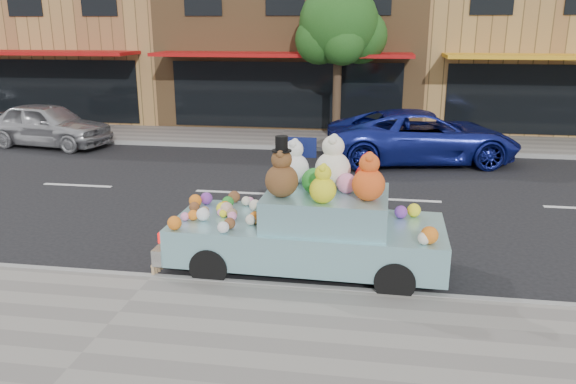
% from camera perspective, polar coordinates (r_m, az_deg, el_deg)
% --- Properties ---
extents(ground, '(120.00, 120.00, 0.00)m').
position_cam_1_polar(ground, '(13.56, -5.67, -0.05)').
color(ground, black).
rests_on(ground, ground).
extents(near_sidewalk, '(60.00, 3.00, 0.12)m').
position_cam_1_polar(near_sidewalk, '(7.89, -17.79, -13.03)').
color(near_sidewalk, gray).
rests_on(near_sidewalk, ground).
extents(far_sidewalk, '(60.00, 3.00, 0.12)m').
position_cam_1_polar(far_sidewalk, '(19.72, -0.96, 5.44)').
color(far_sidewalk, gray).
rests_on(far_sidewalk, ground).
extents(near_kerb, '(60.00, 0.12, 0.13)m').
position_cam_1_polar(near_kerb, '(9.09, -13.61, -8.56)').
color(near_kerb, gray).
rests_on(near_kerb, ground).
extents(far_kerb, '(60.00, 0.12, 0.13)m').
position_cam_1_polar(far_kerb, '(18.28, -1.77, 4.56)').
color(far_kerb, gray).
rests_on(far_kerb, ground).
extents(storefront_left, '(10.00, 9.80, 7.30)m').
position_cam_1_polar(storefront_left, '(27.93, -20.31, 15.12)').
color(storefront_left, '#A67E45').
rests_on(storefront_left, ground).
extents(storefront_mid, '(10.00, 9.80, 7.30)m').
position_cam_1_polar(storefront_mid, '(24.77, 1.25, 16.04)').
color(storefront_mid, olive).
rests_on(storefront_mid, ground).
extents(storefront_right, '(10.00, 9.80, 7.30)m').
position_cam_1_polar(storefront_right, '(25.43, 24.99, 14.58)').
color(storefront_right, '#A67E45').
rests_on(storefront_right, ground).
extents(street_tree, '(3.00, 2.70, 5.22)m').
position_cam_1_polar(street_tree, '(19.16, 5.23, 15.99)').
color(street_tree, '#38281C').
rests_on(street_tree, ground).
extents(car_silver, '(4.47, 2.35, 1.45)m').
position_cam_1_polar(car_silver, '(20.23, -23.21, 6.31)').
color(car_silver, '#B7B7BC').
rests_on(car_silver, ground).
extents(car_blue, '(5.85, 3.50, 1.52)m').
position_cam_1_polar(car_blue, '(16.85, 13.50, 5.51)').
color(car_blue, navy).
rests_on(car_blue, ground).
extents(art_car, '(4.53, 1.87, 2.29)m').
position_cam_1_polar(art_car, '(8.99, 2.16, -3.28)').
color(art_car, black).
rests_on(art_car, ground).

